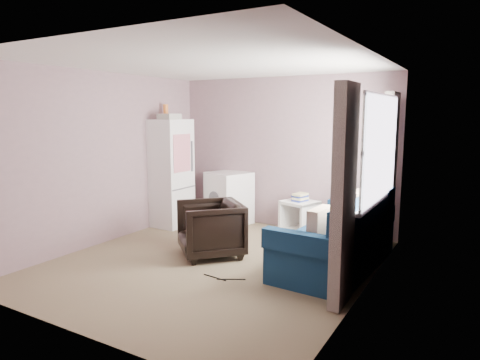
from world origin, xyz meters
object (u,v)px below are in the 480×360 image
object	(u,v)px
armchair	(210,226)
washing_machine	(229,197)
side_table	(300,215)
sofa	(340,241)
fridge	(169,172)

from	to	relation	value
armchair	washing_machine	size ratio (longest dim) A/B	0.91
armchair	side_table	size ratio (longest dim) A/B	1.24
side_table	sofa	bearing A→B (deg)	-49.14
armchair	washing_machine	bearing A→B (deg)	156.63
fridge	sofa	bearing A→B (deg)	-9.02
armchair	side_table	bearing A→B (deg)	111.40
sofa	side_table	bearing A→B (deg)	134.15
washing_machine	fridge	bearing A→B (deg)	-123.68
washing_machine	side_table	world-z (taller)	washing_machine
fridge	side_table	size ratio (longest dim) A/B	3.11
armchair	fridge	distance (m)	1.87
fridge	washing_machine	bearing A→B (deg)	38.81
fridge	washing_machine	world-z (taller)	fridge
armchair	sofa	distance (m)	1.70
fridge	armchair	bearing A→B (deg)	-32.08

